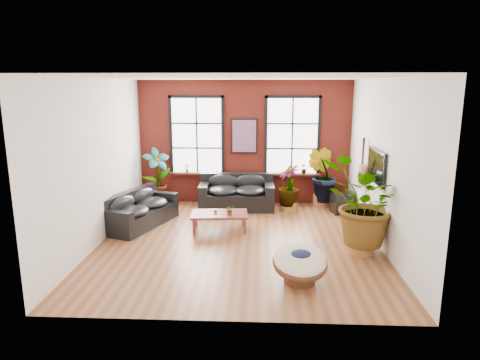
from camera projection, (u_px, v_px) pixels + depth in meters
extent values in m
cube|color=brown|center=(239.00, 242.00, 9.37)|extent=(6.00, 6.50, 0.02)
cube|color=white|center=(239.00, 77.00, 8.61)|extent=(6.00, 6.50, 0.02)
cube|color=#4C1512|center=(244.00, 143.00, 12.17)|extent=(6.00, 0.02, 3.50)
cube|color=silver|center=(227.00, 205.00, 5.81)|extent=(6.00, 0.02, 3.50)
cube|color=silver|center=(98.00, 162.00, 9.12)|extent=(0.02, 6.50, 3.50)
cube|color=silver|center=(384.00, 164.00, 8.85)|extent=(0.02, 6.50, 3.50)
cube|color=white|center=(197.00, 136.00, 12.13)|extent=(1.40, 0.02, 2.10)
cube|color=#33140E|center=(197.00, 173.00, 12.29)|extent=(1.60, 0.22, 0.06)
cube|color=white|center=(292.00, 136.00, 12.00)|extent=(1.40, 0.02, 2.10)
cube|color=#33140E|center=(291.00, 174.00, 12.17)|extent=(1.60, 0.22, 0.06)
cube|color=black|center=(237.00, 200.00, 11.84)|extent=(2.07, 1.06, 0.46)
cube|color=black|center=(237.00, 181.00, 12.10)|extent=(2.05, 0.31, 0.47)
cube|color=black|center=(204.00, 188.00, 11.77)|extent=(0.28, 1.00, 0.24)
cube|color=black|center=(269.00, 188.00, 11.75)|extent=(0.28, 1.00, 0.24)
ellipsoid|color=black|center=(222.00, 190.00, 11.72)|extent=(0.88, 0.86, 0.26)
ellipsoid|color=black|center=(223.00, 182.00, 11.97)|extent=(0.86, 0.29, 0.45)
ellipsoid|color=black|center=(251.00, 191.00, 11.72)|extent=(0.88, 0.86, 0.26)
ellipsoid|color=black|center=(251.00, 182.00, 11.96)|extent=(0.86, 0.29, 0.45)
cube|color=black|center=(141.00, 217.00, 10.42)|extent=(1.54, 2.26, 0.41)
cube|color=black|center=(129.00, 199.00, 10.45)|extent=(0.92, 2.04, 0.42)
cube|color=black|center=(115.00, 216.00, 9.50)|extent=(0.90, 0.50, 0.21)
cube|color=black|center=(162.00, 196.00, 11.19)|extent=(0.90, 0.50, 0.21)
ellipsoid|color=black|center=(132.00, 212.00, 9.97)|extent=(1.00, 1.11, 0.23)
ellipsoid|color=black|center=(122.00, 204.00, 10.03)|extent=(0.53, 0.94, 0.40)
ellipsoid|color=black|center=(152.00, 203.00, 10.72)|extent=(1.00, 1.11, 0.23)
ellipsoid|color=black|center=(143.00, 196.00, 10.78)|extent=(0.53, 0.94, 0.40)
cube|color=maroon|center=(219.00, 214.00, 10.02)|extent=(1.36, 0.85, 0.06)
cube|color=#33140E|center=(219.00, 215.00, 9.89)|extent=(1.30, 0.11, 0.00)
cube|color=#33140E|center=(220.00, 212.00, 10.13)|extent=(1.30, 0.11, 0.00)
cube|color=maroon|center=(194.00, 227.00, 9.75)|extent=(0.07, 0.07, 0.36)
cube|color=maroon|center=(245.00, 227.00, 9.79)|extent=(0.07, 0.07, 0.36)
cube|color=maroon|center=(196.00, 219.00, 10.34)|extent=(0.07, 0.07, 0.36)
cube|color=maroon|center=(244.00, 219.00, 10.37)|extent=(0.07, 0.07, 0.36)
cylinder|color=#C33058|center=(215.00, 211.00, 10.05)|extent=(0.08, 0.08, 0.08)
cylinder|color=brown|center=(300.00, 276.00, 7.41)|extent=(0.58, 0.58, 0.22)
torus|color=brown|center=(300.00, 263.00, 7.35)|extent=(1.01, 1.01, 0.43)
ellipsoid|color=white|center=(300.00, 260.00, 7.34)|extent=(0.98, 1.03, 0.59)
ellipsoid|color=#161E47|center=(301.00, 255.00, 7.27)|extent=(0.38, 0.32, 0.16)
cube|color=black|center=(244.00, 136.00, 12.06)|extent=(0.74, 0.04, 0.98)
cube|color=#0C7F8C|center=(244.00, 136.00, 12.03)|extent=(0.66, 0.02, 0.90)
cube|color=black|center=(376.00, 166.00, 9.17)|extent=(0.06, 1.25, 0.72)
cube|color=black|center=(375.00, 166.00, 9.17)|extent=(0.01, 1.15, 0.62)
cylinder|color=#B27F4C|center=(361.00, 179.00, 10.31)|extent=(0.09, 0.38, 0.38)
cylinder|color=#B27F4C|center=(362.00, 169.00, 10.25)|extent=(0.09, 0.30, 0.30)
cylinder|color=black|center=(361.00, 179.00, 10.31)|extent=(0.09, 0.11, 0.11)
cube|color=#33140E|center=(363.00, 154.00, 10.17)|extent=(0.04, 0.05, 0.55)
cube|color=#33140E|center=(364.00, 141.00, 10.10)|extent=(0.06, 0.06, 0.14)
cube|color=black|center=(344.00, 203.00, 11.44)|extent=(0.71, 0.62, 0.53)
cylinder|color=olive|center=(158.00, 199.00, 12.15)|extent=(0.65, 0.65, 0.39)
cylinder|color=olive|center=(321.00, 200.00, 12.09)|extent=(0.61, 0.61, 0.34)
cylinder|color=olive|center=(361.00, 244.00, 8.68)|extent=(0.59, 0.59, 0.40)
cylinder|color=olive|center=(289.00, 204.00, 11.71)|extent=(0.53, 0.53, 0.33)
imported|color=#144713|center=(157.00, 175.00, 11.96)|extent=(0.96, 0.90, 1.51)
imported|color=#144713|center=(322.00, 175.00, 11.93)|extent=(1.06, 1.03, 1.50)
imported|color=#144713|center=(365.00, 204.00, 8.47)|extent=(2.12, 2.09, 1.78)
imported|color=#144713|center=(289.00, 185.00, 11.58)|extent=(0.84, 0.84, 1.11)
imported|color=#144713|center=(230.00, 210.00, 9.86)|extent=(0.27, 0.26, 0.24)
imported|color=#144713|center=(187.00, 168.00, 12.27)|extent=(0.17, 0.17, 0.27)
imported|color=#144713|center=(304.00, 169.00, 12.12)|extent=(0.19, 0.19, 0.27)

